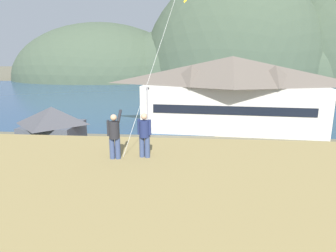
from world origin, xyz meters
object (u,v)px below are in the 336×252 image
Objects in this scene: storage_shed_near_lot at (54,132)px; parked_car_mid_row_near at (295,197)px; parked_car_mid_row_far at (309,161)px; person_kite_flyer at (114,135)px; parked_car_back_row_right at (170,187)px; parked_car_mid_row_center at (121,152)px; parked_car_back_row_left at (48,182)px; parking_light_pole at (148,116)px; person_companion at (144,134)px; wharf_dock at (191,110)px; moored_boat_wharfside at (174,107)px; harbor_lodge at (231,92)px; parked_car_lone_by_shed at (188,159)px.

storage_shed_near_lot is 22.46m from parked_car_mid_row_near.
parked_car_mid_row_far is at bearing -3.67° from storage_shed_near_lot.
storage_shed_near_lot is 20.26m from person_kite_flyer.
parked_car_mid_row_center is (-5.40, 7.47, 0.00)m from parked_car_back_row_right.
parked_car_mid_row_near is 1.01× the size of parked_car_back_row_left.
person_companion is at bearing -81.41° from parking_light_pole.
parked_car_back_row_left is at bearing -163.19° from parked_car_mid_row_far.
moored_boat_wharfside is (-3.40, 1.22, 0.37)m from wharf_dock.
parked_car_mid_row_near and parked_car_back_row_left have the same top height.
wharf_dock is 36.13m from parked_car_mid_row_near.
parking_light_pole reaches higher than parked_car_mid_row_near.
moored_boat_wharfside reaches higher than parked_car_back_row_left.
person_kite_flyer reaches higher than storage_shed_near_lot.
parked_car_back_row_right is at bearing 175.43° from parked_car_mid_row_near.
person_kite_flyer is (1.71, -18.87, 3.08)m from parking_light_pole.
moored_boat_wharfside is at bearing 83.48° from parked_car_mid_row_center.
harbor_lodge is 6.01× the size of parked_car_back_row_left.
harbor_lodge is at bearing 49.88° from parked_car_mid_row_center.
harbor_lodge is 23.71m from storage_shed_near_lot.
parked_car_back_row_right is at bearing -73.07° from parking_light_pole.
wharf_dock is at bearing 76.29° from parked_car_mid_row_center.
harbor_lodge reaches higher than person_kite_flyer.
harbor_lodge is 3.82× the size of moored_boat_wharfside.
parked_car_lone_by_shed is (1.13, 5.96, 0.00)m from parked_car_back_row_right.
parked_car_back_row_right is at bearing -1.24° from parked_car_back_row_left.
wharf_dock is at bearing 87.93° from parked_car_back_row_right.
person_kite_flyer is at bearing -84.83° from parking_light_pole.
wharf_dock is 3.47× the size of parked_car_back_row_left.
person_companion is at bearing -72.15° from parked_car_mid_row_center.
parked_car_back_row_right is at bearing -100.78° from parked_car_lone_by_shed.
moored_boat_wharfside is 30.21m from parked_car_lone_by_shed.
person_companion is (5.04, -15.65, 6.07)m from parked_car_mid_row_center.
parking_light_pole is (-4.43, -24.34, 3.72)m from wharf_dock.
parked_car_back_row_right is 10.19m from person_companion.
parked_car_lone_by_shed is 0.97× the size of parked_car_mid_row_far.
parked_car_back_row_left is at bearing -126.10° from harbor_lodge.
storage_shed_near_lot is 13.73m from parked_car_lone_by_shed.
parked_car_mid_row_near is at bearing -78.76° from wharf_dock.
wharf_dock is at bearing 113.15° from harbor_lodge.
wharf_dock is (13.58, 26.68, -2.40)m from storage_shed_near_lot.
harbor_lodge is 13.98× the size of person_kite_flyer.
person_companion is (8.71, -8.37, 6.07)m from parked_car_back_row_left.
parking_light_pole is at bearing 135.96° from parked_car_mid_row_near.
parked_car_back_row_left is 0.99× the size of parked_car_mid_row_far.
parked_car_mid_row_center reaches higher than wharf_dock.
parked_car_mid_row_center is 8.15m from parked_car_back_row_left.
parked_car_mid_row_far is (10.64, -28.24, 0.71)m from wharf_dock.
wharf_dock is 43.83m from person_kite_flyer.
parked_car_mid_row_center is at bearing -103.71° from wharf_dock.
parking_light_pole reaches higher than parked_car_mid_row_far.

